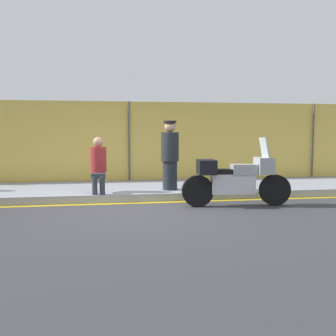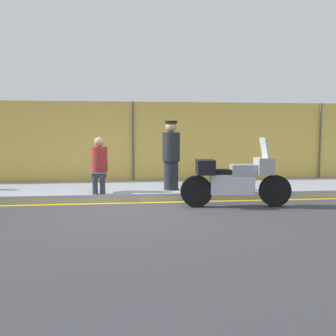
% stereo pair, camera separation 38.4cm
% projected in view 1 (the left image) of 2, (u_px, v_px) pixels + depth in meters
% --- Properties ---
extents(ground_plane, '(120.00, 120.00, 0.00)m').
position_uv_depth(ground_plane, '(141.00, 211.00, 7.74)').
color(ground_plane, '#38383D').
extents(sidewalk, '(41.52, 2.55, 0.18)m').
position_uv_depth(sidewalk, '(133.00, 190.00, 9.91)').
color(sidewalk, '#8E93A3').
rests_on(sidewalk, ground_plane).
extents(curb_paint_stripe, '(41.52, 0.18, 0.01)m').
position_uv_depth(curb_paint_stripe, '(137.00, 203.00, 8.58)').
color(curb_paint_stripe, gold).
rests_on(curb_paint_stripe, ground_plane).
extents(storefront_fence, '(39.44, 0.17, 2.40)m').
position_uv_depth(storefront_fence, '(129.00, 144.00, 11.15)').
color(storefront_fence, gold).
rests_on(storefront_fence, ground_plane).
extents(motorcycle, '(2.31, 0.60, 1.44)m').
position_uv_depth(motorcycle, '(236.00, 179.00, 8.18)').
color(motorcycle, black).
rests_on(motorcycle, ground_plane).
extents(officer_standing, '(0.42, 0.42, 1.63)m').
position_uv_depth(officer_standing, '(170.00, 155.00, 9.29)').
color(officer_standing, '#1E2328').
rests_on(officer_standing, sidewalk).
extents(person_seated_on_curb, '(0.37, 0.65, 1.26)m').
position_uv_depth(person_seated_on_curb, '(98.00, 162.00, 8.89)').
color(person_seated_on_curb, '#2D3342').
rests_on(person_seated_on_curb, sidewalk).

